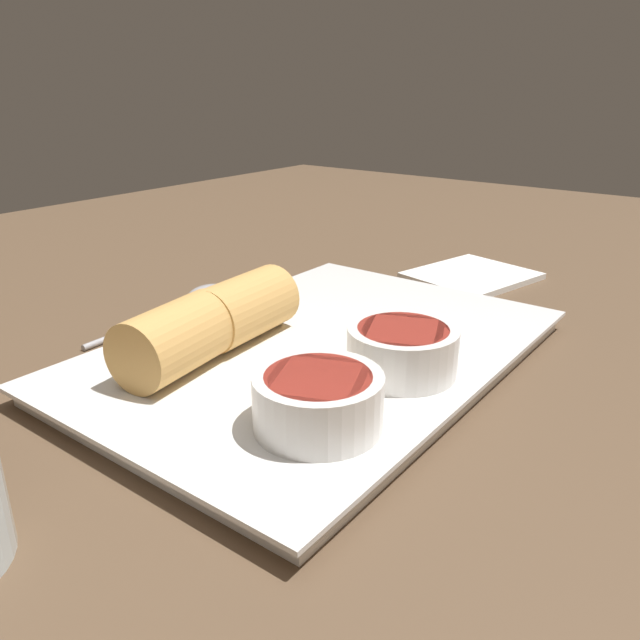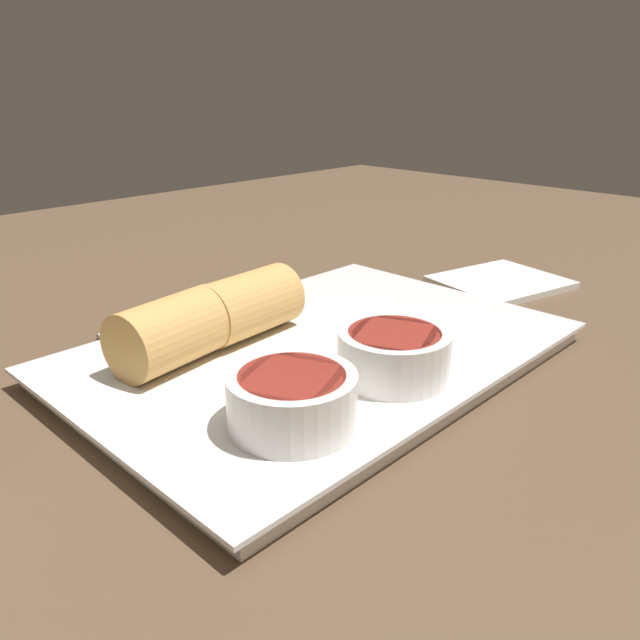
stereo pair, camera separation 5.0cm
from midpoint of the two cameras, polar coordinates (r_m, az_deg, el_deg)
name	(u,v)px [view 2 (the right image)]	position (r cm, az deg, el deg)	size (l,w,h in cm)	color
table_surface	(279,389)	(43.20, -0.43, -6.42)	(180.00, 140.00, 2.00)	brown
serving_plate	(320,353)	(44.37, 3.23, -3.15)	(34.30, 23.73, 1.50)	white
roll_front_left	(176,330)	(40.92, -9.67, -1.00)	(8.45, 5.56, 4.54)	#DBA356
roll_front_right	(252,303)	(45.40, -3.09, 1.53)	(8.35, 5.09, 4.54)	#DBA356
dipping_bowl_near	(394,352)	(39.23, 10.41, -3.02)	(7.02, 7.02, 3.06)	white
dipping_bowl_far	(292,398)	(33.27, 1.76, -7.27)	(7.02, 7.02, 3.06)	white
spoon	(222,293)	(57.46, -6.48, 2.44)	(15.71, 3.52, 1.49)	#B2B2B7
napkin	(500,282)	(64.78, 18.31, 3.28)	(13.49, 12.22, 0.60)	white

